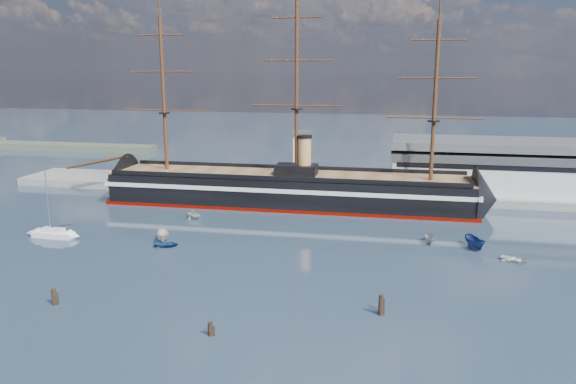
# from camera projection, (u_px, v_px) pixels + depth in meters

# --- Properties ---
(ground) EXTENTS (600.00, 600.00, 0.00)m
(ground) POSITION_uv_depth(u_px,v_px,m) (260.00, 226.00, 121.04)
(ground) COLOR #283443
(ground) RESTS_ON ground
(quay) EXTENTS (180.00, 18.00, 2.00)m
(quay) POSITION_uv_depth(u_px,v_px,m) (329.00, 193.00, 153.38)
(quay) COLOR slate
(quay) RESTS_ON ground
(warehouse) EXTENTS (63.00, 21.00, 11.60)m
(warehouse) POSITION_uv_depth(u_px,v_px,m) (515.00, 168.00, 145.73)
(warehouse) COLOR #B7BABC
(warehouse) RESTS_ON ground
(quay_tower) EXTENTS (5.00, 5.00, 15.00)m
(quay_tower) POSITION_uv_depth(u_px,v_px,m) (302.00, 158.00, 149.81)
(quay_tower) COLOR silver
(quay_tower) RESTS_ON ground
(shoreline) EXTENTS (120.00, 10.00, 4.00)m
(shoreline) POSITION_uv_depth(u_px,v_px,m) (2.00, 144.00, 239.67)
(shoreline) COLOR #3F4C38
(shoreline) RESTS_ON ground
(warship) EXTENTS (112.99, 17.47, 53.94)m
(warship) POSITION_uv_depth(u_px,v_px,m) (282.00, 189.00, 139.18)
(warship) COLOR black
(warship) RESTS_ON ground
(sailboat) EXTENTS (8.66, 2.75, 13.76)m
(sailboat) POSITION_uv_depth(u_px,v_px,m) (53.00, 233.00, 112.93)
(sailboat) COLOR silver
(sailboat) RESTS_ON ground
(motorboat_a) EXTENTS (7.45, 4.89, 2.80)m
(motorboat_a) POSITION_uv_depth(u_px,v_px,m) (164.00, 242.00, 110.39)
(motorboat_a) COLOR beige
(motorboat_a) RESTS_ON ground
(motorboat_b) EXTENTS (1.82, 3.09, 1.35)m
(motorboat_b) POSITION_uv_depth(u_px,v_px,m) (166.00, 247.00, 107.19)
(motorboat_b) COLOR navy
(motorboat_b) RESTS_ON ground
(motorboat_c) EXTENTS (5.33, 2.51, 2.05)m
(motorboat_c) POSITION_uv_depth(u_px,v_px,m) (429.00, 244.00, 109.10)
(motorboat_c) COLOR gray
(motorboat_c) RESTS_ON ground
(motorboat_d) EXTENTS (5.53, 7.28, 2.45)m
(motorboat_d) POSITION_uv_depth(u_px,v_px,m) (194.00, 219.00, 126.95)
(motorboat_d) COLOR silver
(motorboat_d) RESTS_ON ground
(motorboat_e) EXTENTS (2.54, 3.20, 1.40)m
(motorboat_e) POSITION_uv_depth(u_px,v_px,m) (514.00, 262.00, 98.80)
(motorboat_e) COLOR silver
(motorboat_e) RESTS_ON ground
(motorboat_f) EXTENTS (7.67, 5.18, 2.88)m
(motorboat_f) POSITION_uv_depth(u_px,v_px,m) (475.00, 249.00, 105.99)
(motorboat_f) COLOR navy
(motorboat_f) RESTS_ON ground
(piling_near_left) EXTENTS (0.64, 0.64, 3.18)m
(piling_near_left) POSITION_uv_depth(u_px,v_px,m) (55.00, 305.00, 80.98)
(piling_near_left) COLOR black
(piling_near_left) RESTS_ON ground
(piling_near_mid) EXTENTS (0.64, 0.64, 2.54)m
(piling_near_mid) POSITION_uv_depth(u_px,v_px,m) (211.00, 336.00, 71.73)
(piling_near_mid) COLOR black
(piling_near_mid) RESTS_ON ground
(piling_near_right) EXTENTS (0.64, 0.64, 3.66)m
(piling_near_right) POSITION_uv_depth(u_px,v_px,m) (380.00, 315.00, 77.69)
(piling_near_right) COLOR black
(piling_near_right) RESTS_ON ground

